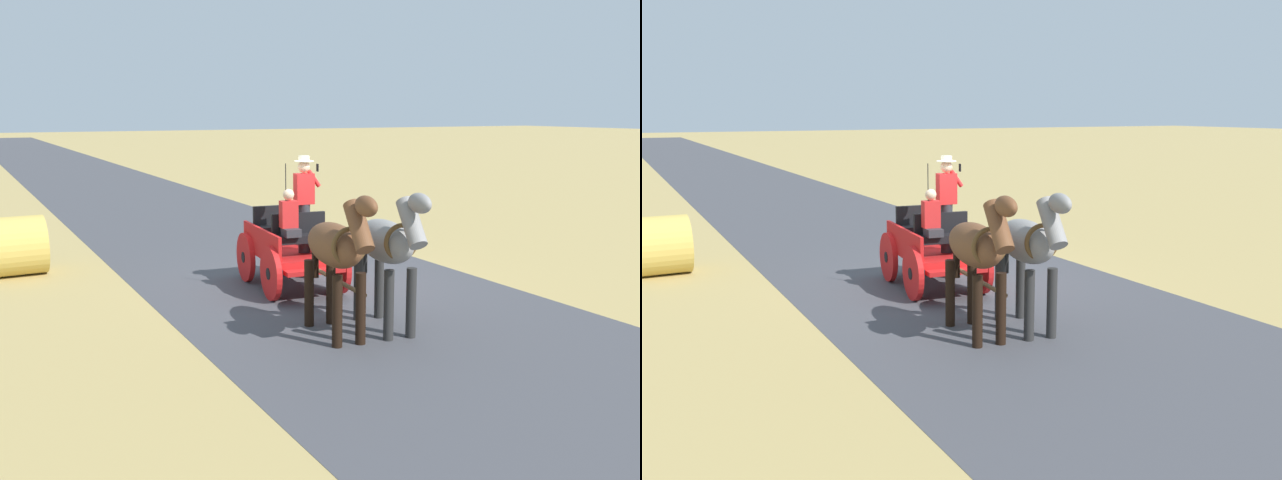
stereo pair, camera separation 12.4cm
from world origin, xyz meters
TOP-DOWN VIEW (x-y plane):
  - ground_plane at (0.00, 0.00)m, footprint 200.00×200.00m
  - road_surface at (0.00, 0.00)m, footprint 6.37×160.00m
  - horse_drawn_carriage at (0.50, 0.22)m, footprint 1.62×4.52m
  - horse_near_side at (0.36, 3.28)m, footprint 0.74×2.14m
  - horse_off_side at (1.18, 3.20)m, footprint 0.71×2.14m
  - hay_bale at (4.99, -3.33)m, footprint 1.15×1.24m

SIDE VIEW (x-z plane):
  - ground_plane at x=0.00m, z-range 0.00..0.00m
  - road_surface at x=0.00m, z-range 0.00..0.01m
  - hay_bale at x=4.99m, z-range 0.00..1.20m
  - horse_drawn_carriage at x=0.50m, z-range -0.43..2.07m
  - horse_near_side at x=0.36m, z-range 0.22..2.43m
  - horse_off_side at x=1.18m, z-range 0.22..2.43m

